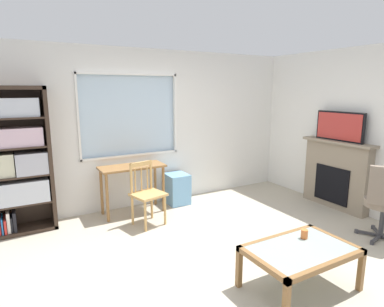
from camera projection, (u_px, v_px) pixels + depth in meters
The scene contains 11 objects.
ground at pixel (232, 261), 3.65m from camera, with size 6.17×5.59×0.02m, color #B2A893.
wall_back_with_window at pixel (155, 130), 5.39m from camera, with size 5.17×0.15×2.55m.
wall_right at pixel (381, 134), 4.67m from camera, with size 0.12×4.79×2.55m, color silver.
bookshelf at pixel (14, 161), 4.21m from camera, with size 0.90×0.38×1.96m.
desk_under_window at pixel (132, 174), 4.95m from camera, with size 0.99×0.43×0.76m.
wooden_chair at pixel (147, 193), 4.55m from camera, with size 0.50×0.49×0.90m.
plastic_drawer_unit at pixel (177, 189), 5.44m from camera, with size 0.35×0.40×0.51m, color #72ADDB.
fireplace at pixel (336, 174), 5.21m from camera, with size 0.26×1.21×1.11m.
tv at pixel (340, 126), 5.05m from camera, with size 0.06×0.83×0.47m.
coffee_table at pixel (301, 253), 3.06m from camera, with size 1.03×0.67×0.43m.
sippy_cup at pixel (304, 234), 3.24m from camera, with size 0.07×0.07×0.09m, color orange.
Camera 1 is at (-2.03, -2.68, 1.91)m, focal length 29.91 mm.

